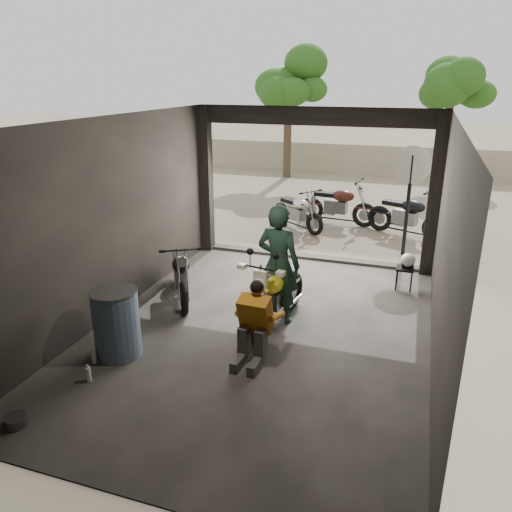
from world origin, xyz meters
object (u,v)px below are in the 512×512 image
Objects in this scene: rider at (278,265)px; sign_post at (410,183)px; outside_bike_a at (298,209)px; outside_bike_c at (407,212)px; outside_bike_b at (338,202)px; left_bike at (181,270)px; main_bike at (276,290)px; oil_drum at (117,324)px; stool at (405,271)px; helmet at (408,260)px; mechanic at (252,326)px.

rider is 0.81× the size of sign_post.
outside_bike_a is 2.72m from outside_bike_c.
outside_bike_b is at bearing -80.35° from rider.
left_bike is 0.83× the size of rider.
outside_bike_c is 5.69m from rider.
outside_bike_c is at bearing -100.35° from outside_bike_b.
main_bike is 2.47m from oil_drum.
rider is (-1.74, -5.41, 0.35)m from outside_bike_c.
stool is at bearing -73.63° from sign_post.
rider is (-0.00, 0.10, 0.40)m from main_bike.
left_bike is 1.63× the size of oil_drum.
oil_drum is (-1.83, -1.76, -0.48)m from rider.
main_bike is 2.79m from stool.
outside_bike_b is 4.42m from helmet.
outside_bike_b is 5.97m from rider.
rider is 1.73× the size of mechanic.
helmet is 2.20m from sign_post.
rider is 4.45× the size of stool.
outside_bike_b is 0.94× the size of rider.
mechanic is 1.91m from oil_drum.
main_bike is 5.32m from outside_bike_a.
oil_drum is 0.41× the size of sign_post.
outside_bike_a reaches higher than helmet.
helmet is at bearing 45.26° from oil_drum.
outside_bike_c reaches higher than mechanic.
mechanic is at bearing -119.25° from stool.
helmet is at bearing -124.45° from rider.
rider is 6.83× the size of helmet.
outside_bike_b is at bearing 93.28° from mechanic.
stool is at bearing -124.66° from rider.
stool is (0.13, -3.44, -0.26)m from outside_bike_c.
mechanic is at bearing -71.07° from left_bike.
main_bike is 0.71× the size of sign_post.
helmet is at bearing -102.63° from outside_bike_a.
rider is at bearing -133.65° from stool.
outside_bike_b is (1.80, 5.67, 0.07)m from left_bike.
outside_bike_b is (-0.07, 6.06, 0.05)m from main_bike.
stool is at bearing -147.33° from outside_bike_b.
outside_bike_c is at bearing -98.82° from rider.
outside_bike_a is 5.72× the size of helmet.
stool is at bearing -112.53° from helmet.
sign_post is (1.82, -2.03, 1.01)m from outside_bike_b.
outside_bike_c is (2.70, 0.28, 0.07)m from outside_bike_a.
left_bike is 1.94m from rider.
oil_drum is 6.83m from sign_post.
left_bike is at bearing -121.77° from sign_post.
main_bike is at bearing -42.20° from left_bike.
main_bike is 0.94× the size of outside_bike_b.
main_bike is at bearing -100.46° from sign_post.
main_bike is 1.91m from left_bike.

